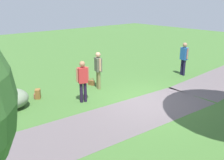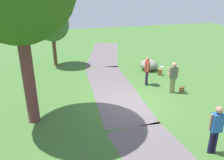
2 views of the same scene
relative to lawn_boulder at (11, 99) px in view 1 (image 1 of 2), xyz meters
The scene contains 8 objects.
ground_plane 5.30m from the lawn_boulder, 145.79° to the left, with size 48.00×48.00×0.00m, color #3E682E.
footpath_segment_mid 4.15m from the lawn_boulder, 125.45° to the left, with size 8.17×3.05×0.01m.
lawn_boulder is the anchor object (origin of this frame).
woman_with_handbag 3.91m from the lawn_boulder, behind, with size 0.33×0.50×1.71m.
man_near_boulder 2.81m from the lawn_boulder, 151.52° to the left, with size 0.50×0.34×1.69m.
passerby_on_path 8.82m from the lawn_boulder, 168.47° to the left, with size 0.29×0.52×1.78m.
handbag_on_grass 3.87m from the lawn_boulder, behind, with size 0.35×0.35×0.31m.
backpack_by_boulder 1.21m from the lawn_boulder, 168.10° to the right, with size 0.35×0.34×0.40m.
Camera 1 is at (7.19, 6.14, 3.98)m, focal length 40.04 mm.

